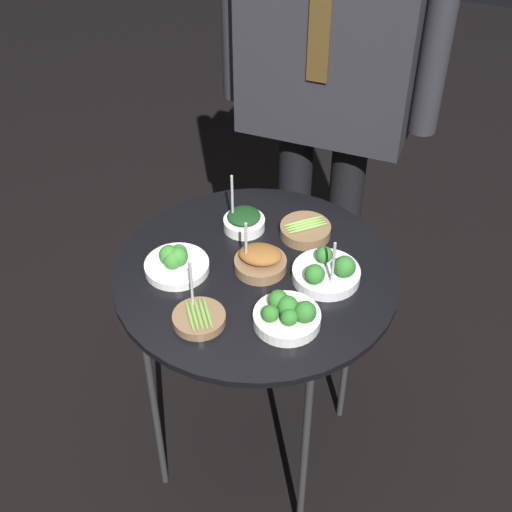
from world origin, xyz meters
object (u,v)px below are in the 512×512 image
serving_cart (256,286)px  bowl_broccoli_front_center (176,262)px  bowl_asparagus_center (199,318)px  waiter_figure (330,51)px  bowl_roast_near_rim (260,260)px  bowl_broccoli_back_left (287,315)px  bowl_spinach_mid_right (244,221)px  bowl_broccoli_back_right (327,272)px  bowl_asparagus_front_right (305,230)px

serving_cart → bowl_broccoli_front_center: bearing=-160.5°
bowl_asparagus_center → waiter_figure: (0.07, 0.77, 0.33)m
serving_cart → waiter_figure: (0.01, 0.56, 0.40)m
bowl_roast_near_rim → bowl_broccoli_back_left: bowl_roast_near_rim is taller
bowl_spinach_mid_right → waiter_figure: size_ratio=0.10×
serving_cart → waiter_figure: 0.68m
bowl_broccoli_front_center → bowl_broccoli_back_right: bowl_broccoli_back_right is taller
bowl_broccoli_back_left → bowl_asparagus_center: bearing=-160.8°
bowl_asparagus_front_right → bowl_broccoli_back_left: bearing=-79.4°
bowl_asparagus_front_right → waiter_figure: waiter_figure is taller
bowl_broccoli_back_right → bowl_asparagus_front_right: (-0.10, 0.15, -0.01)m
bowl_asparagus_center → bowl_roast_near_rim: bearing=73.3°
serving_cart → bowl_asparagus_center: 0.23m
bowl_broccoli_front_center → bowl_spinach_mid_right: size_ratio=0.97×
bowl_broccoli_front_center → bowl_asparagus_center: (0.13, -0.15, -0.01)m
bowl_asparagus_front_right → bowl_asparagus_center: bowl_asparagus_center is taller
bowl_broccoli_back_left → serving_cart: bearing=132.3°
serving_cart → bowl_broccoli_front_center: 0.21m
bowl_broccoli_front_center → bowl_asparagus_front_right: bowl_broccoli_front_center is taller
bowl_roast_near_rim → bowl_spinach_mid_right: size_ratio=0.91×
waiter_figure → bowl_broccoli_back_right: bearing=-72.1°
serving_cart → bowl_broccoli_back_right: 0.19m
bowl_spinach_mid_right → bowl_asparagus_center: bearing=-85.1°
serving_cart → bowl_spinach_mid_right: (-0.09, 0.15, 0.08)m
waiter_figure → bowl_broccoli_front_center: bearing=-107.3°
bowl_broccoli_back_right → bowl_broccoli_back_left: 0.18m
bowl_broccoli_back_left → bowl_spinach_mid_right: bowl_spinach_mid_right is taller
bowl_broccoli_front_center → waiter_figure: size_ratio=0.09×
bowl_roast_near_rim → bowl_asparagus_center: 0.23m
bowl_roast_near_rim → waiter_figure: waiter_figure is taller
bowl_broccoli_back_right → waiter_figure: waiter_figure is taller
bowl_asparagus_center → bowl_spinach_mid_right: 0.36m
bowl_broccoli_back_right → waiter_figure: size_ratio=0.10×
serving_cart → bowl_broccoli_back_right: bearing=10.4°
waiter_figure → bowl_spinach_mid_right: bearing=-103.5°
bowl_asparagus_front_right → bowl_spinach_mid_right: 0.17m
bowl_broccoli_front_center → bowl_roast_near_rim: bearing=22.0°
serving_cart → bowl_broccoli_back_right: (0.17, 0.03, 0.08)m
bowl_roast_near_rim → bowl_broccoli_back_left: bearing=-51.5°
serving_cart → bowl_broccoli_back_right: bowl_broccoli_back_right is taller
bowl_broccoli_back_left → bowl_asparagus_center: bowl_asparagus_center is taller
bowl_broccoli_front_center → bowl_spinach_mid_right: bowl_spinach_mid_right is taller
bowl_broccoli_back_right → bowl_roast_near_rim: bearing=-173.3°
bowl_asparagus_center → waiter_figure: size_ratio=0.09×
serving_cart → bowl_broccoli_back_left: size_ratio=4.77×
serving_cart → bowl_broccoli_front_center: size_ratio=4.61×
bowl_broccoli_back_left → waiter_figure: (-0.13, 0.70, 0.32)m
bowl_roast_near_rim → bowl_asparagus_front_right: bearing=69.2°
waiter_figure → bowl_asparagus_center: bearing=-94.9°
serving_cart → bowl_asparagus_center: bowl_asparagus_center is taller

